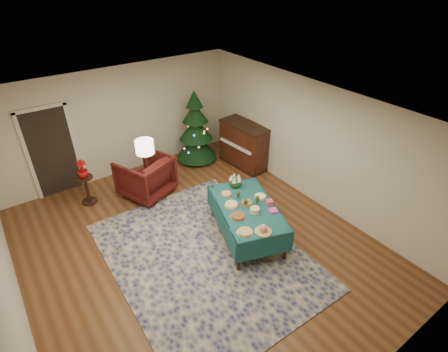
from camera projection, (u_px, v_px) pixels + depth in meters
room_shell at (193, 189)px, 6.09m from camera, size 7.00×7.00×7.00m
doorway at (52, 150)px, 7.83m from camera, size 1.08×0.04×2.16m
rug at (205, 255)px, 6.59m from camera, size 3.28×4.26×0.02m
buffet_table at (247, 212)px, 6.77m from camera, size 1.62×2.10×0.72m
platter_0 at (245, 232)px, 6.04m from camera, size 0.29×0.29×0.05m
platter_1 at (263, 229)px, 6.04m from camera, size 0.31×0.31×0.16m
platter_2 at (238, 216)px, 6.41m from camera, size 0.30×0.30×0.05m
platter_3 at (255, 210)px, 6.51m from camera, size 0.22×0.22×0.10m
platter_4 at (231, 205)px, 6.70m from camera, size 0.29×0.29×0.05m
platter_5 at (247, 203)px, 6.72m from camera, size 0.26×0.26×0.07m
platter_6 at (260, 197)px, 6.93m from camera, size 0.26×0.26×0.04m
platter_7 at (226, 194)px, 7.01m from camera, size 0.23×0.23×0.04m
goblet_0 at (238, 195)px, 6.86m from camera, size 0.08×0.08×0.17m
goblet_1 at (257, 200)px, 6.71m from camera, size 0.08×0.08×0.17m
goblet_2 at (246, 203)px, 6.63m from camera, size 0.08×0.08×0.17m
napkin_stack at (273, 211)px, 6.55m from camera, size 0.18×0.18×0.04m
gift_box at (269, 202)px, 6.72m from camera, size 0.15×0.15×0.10m
centerpiece at (235, 181)px, 7.21m from camera, size 0.26×0.26×0.30m
armchair at (145, 175)px, 8.03m from camera, size 1.31×1.28×1.06m
floor_lamp at (145, 151)px, 7.27m from camera, size 0.38×0.38×1.59m
side_table at (87, 190)px, 7.85m from camera, size 0.38×0.38×0.67m
potted_plant at (83, 173)px, 7.61m from camera, size 0.23×0.41×0.23m
christmas_tree at (196, 130)px, 9.22m from camera, size 1.19×1.19×1.98m
piano at (244, 145)px, 9.16m from camera, size 0.75×1.41×1.18m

